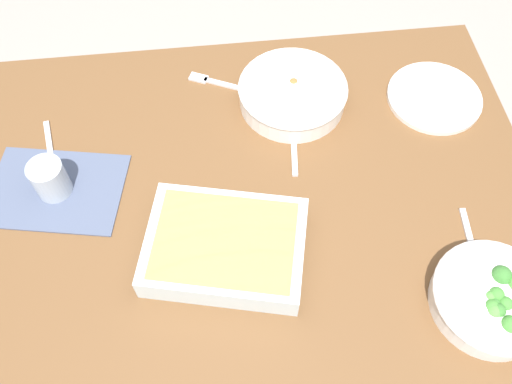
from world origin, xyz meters
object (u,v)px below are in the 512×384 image
Objects in this scene: stew_bowl at (293,93)px; broccoli_bowl at (492,299)px; baking_dish at (225,246)px; spoon_by_stew at (293,134)px; fork_on_table at (219,83)px; drink_cup at (51,180)px; spoon_spare at (52,160)px; side_plate at (434,97)px; spoon_by_broccoli at (475,259)px.

broccoli_bowl is (0.29, -0.53, -0.00)m from stew_bowl.
baking_dish is at bearing -116.61° from stew_bowl.
spoon_by_stew is 1.05× the size of fork_on_table.
baking_dish is at bearing 161.40° from broccoli_bowl.
drink_cup is 0.48× the size of spoon_spare.
side_plate is 0.51m from fork_on_table.
baking_dish is 1.95× the size of spoon_by_broccoli.
spoon_by_stew is 0.23m from fork_on_table.
spoon_by_stew is at bearing 57.61° from baking_dish.
side_plate is at bearing 5.22° from spoon_spare.
stew_bowl is 2.95× the size of drink_cup.
spoon_by_broccoli is at bearing -17.22° from drink_cup.
baking_dish is at bearing -122.39° from spoon_by_stew.
spoon_by_stew is at bearing 131.55° from spoon_by_broccoli.
drink_cup is 0.88m from side_plate.
spoon_by_broccoli is at bearing -56.22° from stew_bowl.
drink_cup is at bearing -170.23° from spoon_by_stew.
spoon_by_stew is (0.18, 0.28, -0.03)m from baking_dish.
spoon_by_stew is at bearing -168.85° from side_plate.
baking_dish is 0.39m from drink_cup.
spoon_by_stew is 1.00× the size of spoon_by_broccoli.
spoon_by_stew is (-0.34, -0.07, -0.00)m from side_plate.
spoon_by_stew is 0.46m from spoon_by_broccoli.
broccoli_bowl is at bearing -18.60° from baking_dish.
broccoli_bowl reaches higher than stew_bowl.
spoon_by_broccoli is at bearing -21.61° from spoon_spare.
drink_cup is at bearing -169.67° from side_plate.
stew_bowl is 0.42m from baking_dish.
stew_bowl is at bearing 11.20° from spoon_spare.
baking_dish is 1.56× the size of side_plate.
stew_bowl reaches higher than fork_on_table.
side_plate reaches higher than spoon_spare.
stew_bowl is 1.43× the size of spoon_by_broccoli.
broccoli_bowl is at bearing -23.01° from drink_cup.
baking_dish is 4.04× the size of drink_cup.
stew_bowl reaches higher than spoon_by_broccoli.
side_plate is at bearing 11.15° from spoon_by_stew.
spoon_by_stew is at bearing -48.32° from fork_on_table.
spoon_by_stew is at bearing -96.57° from stew_bowl.
drink_cup is 0.39× the size of side_plate.
spoon_by_stew and spoon_by_broccoli have the same top height.
spoon_spare is (-0.54, -0.11, -0.03)m from stew_bowl.
fork_on_table is at bearing 168.07° from side_plate.
drink_cup is (-0.82, 0.35, 0.01)m from broccoli_bowl.
broccoli_bowl is at bearing -95.29° from side_plate.
baking_dish reaches higher than spoon_by_broccoli.
spoon_spare is (-0.84, 0.33, 0.00)m from spoon_by_broccoli.
fork_on_table is at bearing 26.08° from spoon_spare.
stew_bowl is at bearing -25.19° from fork_on_table.
spoon_by_broccoli is 0.69m from fork_on_table.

